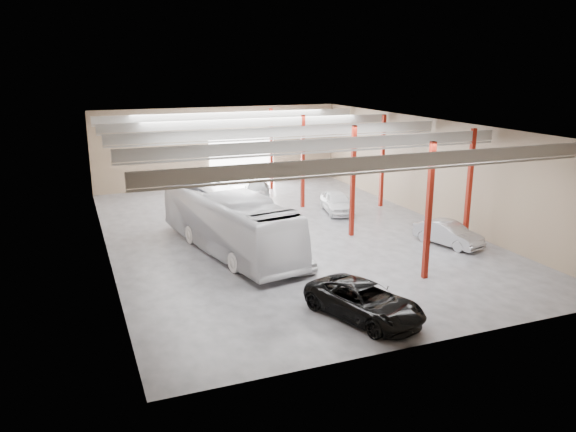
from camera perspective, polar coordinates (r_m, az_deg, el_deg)
depot_shell at (r=35.79m, az=-0.43°, el=6.13°), size 22.12×32.12×7.06m
coach_bus at (r=32.67m, az=-6.11°, el=-0.54°), size 5.31×13.23×3.59m
black_sedan at (r=24.54m, az=7.78°, el=-8.55°), size 4.23×6.07×1.54m
car_row_a at (r=30.26m, az=0.20°, el=-3.92°), size 1.90×4.17×1.39m
car_row_b at (r=40.12m, az=-3.46°, el=0.86°), size 1.54×4.29×1.41m
car_row_c at (r=45.52m, az=-3.17°, el=2.62°), size 3.59×5.46×1.47m
car_right_near at (r=35.22m, az=15.96°, el=-1.72°), size 2.66×4.60×1.43m
car_right_far at (r=41.47m, az=5.00°, el=1.41°), size 2.73×4.85×1.56m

